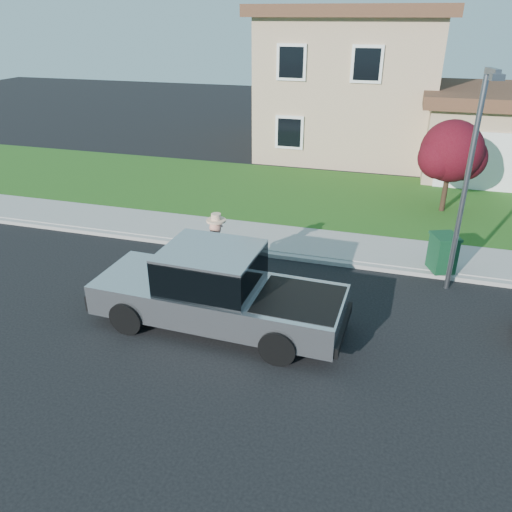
# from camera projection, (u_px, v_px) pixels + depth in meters

# --- Properties ---
(ground) EXTENTS (80.00, 80.00, 0.00)m
(ground) POSITION_uv_depth(u_px,v_px,m) (262.00, 309.00, 12.15)
(ground) COLOR black
(ground) RESTS_ON ground
(curb) EXTENTS (40.00, 0.20, 0.12)m
(curb) POSITION_uv_depth(u_px,v_px,m) (323.00, 261.00, 14.38)
(curb) COLOR gray
(curb) RESTS_ON ground
(sidewalk) EXTENTS (40.00, 2.00, 0.15)m
(sidewalk) POSITION_uv_depth(u_px,v_px,m) (329.00, 245.00, 15.32)
(sidewalk) COLOR gray
(sidewalk) RESTS_ON ground
(lawn) EXTENTS (40.00, 7.00, 0.10)m
(lawn) POSITION_uv_depth(u_px,v_px,m) (346.00, 199.00, 19.22)
(lawn) COLOR #224B15
(lawn) RESTS_ON ground
(house) EXTENTS (14.00, 11.30, 6.85)m
(house) POSITION_uv_depth(u_px,v_px,m) (377.00, 88.00, 24.57)
(house) COLOR tan
(house) RESTS_ON ground
(pickup_truck) EXTENTS (5.85, 2.33, 1.90)m
(pickup_truck) POSITION_uv_depth(u_px,v_px,m) (217.00, 291.00, 11.17)
(pickup_truck) COLOR black
(pickup_truck) RESTS_ON ground
(woman) EXTENTS (0.79, 0.65, 2.03)m
(woman) POSITION_uv_depth(u_px,v_px,m) (217.00, 253.00, 12.78)
(woman) COLOR #E7977E
(woman) RESTS_ON ground
(ornamental_tree) EXTENTS (2.34, 2.11, 3.22)m
(ornamental_tree) POSITION_uv_depth(u_px,v_px,m) (452.00, 154.00, 17.07)
(ornamental_tree) COLOR black
(ornamental_tree) RESTS_ON lawn
(trash_bin) EXTENTS (0.86, 0.91, 1.03)m
(trash_bin) POSITION_uv_depth(u_px,v_px,m) (443.00, 252.00, 13.48)
(trash_bin) COLOR #103A20
(trash_bin) RESTS_ON sidewalk
(street_lamp) EXTENTS (0.36, 0.71, 5.46)m
(street_lamp) POSITION_uv_depth(u_px,v_px,m) (469.00, 174.00, 11.69)
(street_lamp) COLOR slate
(street_lamp) RESTS_ON ground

